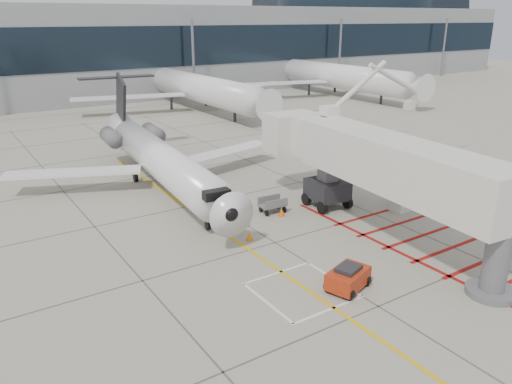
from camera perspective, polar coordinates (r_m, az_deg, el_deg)
ground_plane at (r=26.00m, az=7.36°, el=-8.90°), size 260.00×260.00×0.00m
regional_jet at (r=35.28m, az=-9.86°, el=5.03°), size 24.74×29.98×7.35m
jet_bridge at (r=28.69m, az=15.73°, el=1.84°), size 11.11×20.55×7.92m
pushback_tug at (r=24.29m, az=10.47°, el=-9.54°), size 2.49×1.97×1.27m
baggage_cart at (r=32.94m, az=1.90°, el=-1.45°), size 1.79×1.22×1.08m
ground_power_unit at (r=34.93m, az=16.61°, el=-0.50°), size 2.19×1.32×1.71m
cone_nose at (r=29.01m, az=-0.75°, el=-4.99°), size 0.40×0.40×0.56m
cone_side at (r=32.42m, az=2.95°, el=-2.30°), size 0.41×0.41×0.57m
terminal_building at (r=90.89m, az=-17.75°, el=15.19°), size 180.00×28.00×14.00m
terminal_glass_band at (r=77.46m, az=-14.79°, el=15.63°), size 180.00×0.10×6.00m
terminal_dome at (r=121.91m, az=11.78°, el=19.82°), size 40.00×28.00×28.00m
bg_aircraft_c at (r=70.77m, az=-7.17°, el=13.73°), size 32.75×36.39×10.92m
bg_aircraft_d at (r=84.72m, az=8.58°, el=14.75°), size 34.29×38.10×11.43m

